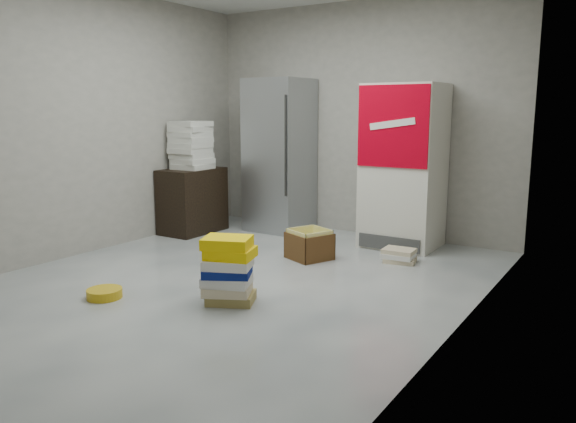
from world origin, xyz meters
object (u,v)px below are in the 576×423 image
(wood_shelf, at_px, (193,201))
(cardboard_box, at_px, (309,247))
(phonebook_stack_main, at_px, (228,270))
(steel_fridge, at_px, (280,156))
(coke_cooler, at_px, (404,166))

(wood_shelf, relative_size, cardboard_box, 1.59)
(phonebook_stack_main, distance_m, cardboard_box, 1.53)
(wood_shelf, distance_m, cardboard_box, 1.94)
(steel_fridge, distance_m, phonebook_stack_main, 2.92)
(coke_cooler, distance_m, cardboard_box, 1.43)
(steel_fridge, bearing_deg, coke_cooler, -0.18)
(steel_fridge, height_order, coke_cooler, steel_fridge)
(steel_fridge, relative_size, phonebook_stack_main, 3.53)
(steel_fridge, xyz_separation_m, phonebook_stack_main, (1.21, -2.57, -0.68))
(wood_shelf, bearing_deg, steel_fridge, 41.31)
(cardboard_box, bearing_deg, wood_shelf, -166.39)
(steel_fridge, height_order, phonebook_stack_main, steel_fridge)
(coke_cooler, xyz_separation_m, wood_shelf, (-2.48, -0.72, -0.50))
(steel_fridge, relative_size, wood_shelf, 2.37)
(phonebook_stack_main, bearing_deg, cardboard_box, 73.25)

